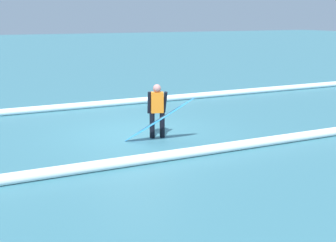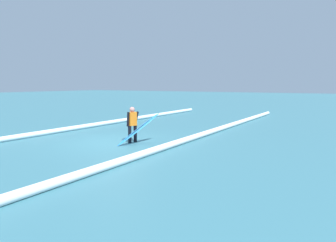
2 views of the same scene
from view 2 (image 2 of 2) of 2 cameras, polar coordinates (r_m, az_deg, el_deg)
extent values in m
plane|color=#37707F|center=(13.05, -10.29, -3.88)|extent=(147.19, 147.19, 0.00)
cylinder|color=black|center=(12.86, -6.17, -2.37)|extent=(0.14, 0.14, 0.71)
cylinder|color=black|center=(12.70, -7.20, -2.50)|extent=(0.14, 0.14, 0.71)
cube|color=orange|center=(12.69, -6.72, 0.41)|extent=(0.38, 0.29, 0.56)
sphere|color=#AC736E|center=(12.65, -6.74, 2.15)|extent=(0.22, 0.22, 0.22)
cylinder|color=black|center=(12.81, -5.93, 0.48)|extent=(0.09, 0.23, 0.60)
cylinder|color=black|center=(12.57, -7.52, 0.33)|extent=(0.09, 0.13, 0.60)
ellipsoid|color=#268CE5|center=(12.38, -5.52, -1.54)|extent=(1.80, 1.18, 1.25)
ellipsoid|color=black|center=(12.38, -5.52, -1.52)|extent=(1.38, 0.83, 1.01)
cylinder|color=white|center=(17.19, -15.52, -1.00)|extent=(25.23, 0.46, 0.24)
cylinder|color=white|center=(13.99, 6.33, -2.57)|extent=(24.30, 0.49, 0.24)
camera|label=1|loc=(5.95, 61.57, 11.36)|focal=46.68mm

